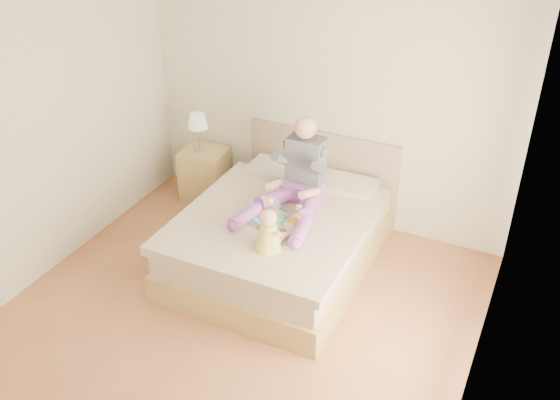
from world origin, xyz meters
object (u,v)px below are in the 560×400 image
at_px(bed, 283,234).
at_px(nightstand, 206,174).
at_px(tray, 277,220).
at_px(baby, 269,233).
at_px(adult, 297,180).

distance_m(bed, nightstand, 1.53).
relative_size(bed, tray, 3.71).
relative_size(tray, baby, 1.52).
distance_m(nightstand, adult, 1.65).
xyz_separation_m(nightstand, tray, (1.41, -0.99, 0.34)).
xyz_separation_m(nightstand, baby, (1.51, -1.38, 0.46)).
relative_size(nightstand, baby, 1.57).
bearing_deg(baby, nightstand, 146.19).
bearing_deg(baby, adult, 104.65).
bearing_deg(nightstand, baby, -46.99).
bearing_deg(nightstand, bed, -33.53).
bearing_deg(adult, bed, -119.33).
xyz_separation_m(adult, baby, (0.08, -0.78, -0.10)).
distance_m(bed, baby, 0.80).
relative_size(bed, nightstand, 3.59).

